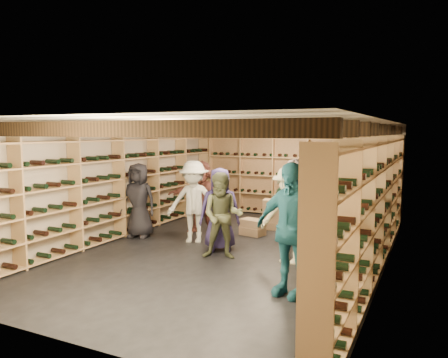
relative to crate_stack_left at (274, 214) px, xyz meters
name	(u,v)px	position (x,y,z in m)	size (l,w,h in m)	color
ground	(229,251)	(-0.14, -2.13, -0.34)	(8.00, 8.00, 0.00)	black
walls	(229,187)	(-0.14, -2.13, 0.86)	(5.52, 8.02, 2.40)	tan
ceiling	(229,122)	(-0.14, -2.13, 2.06)	(5.50, 8.00, 0.01)	beige
ceiling_joists	(229,130)	(-0.14, -2.13, 1.92)	(5.40, 7.12, 0.18)	black
wine_rack_left	(119,187)	(-2.71, -2.13, 0.74)	(0.32, 7.50, 2.15)	tan
wine_rack_right	(374,204)	(2.43, -2.13, 0.74)	(0.32, 7.50, 2.15)	tan
wine_rack_back	(291,176)	(-0.14, 1.70, 0.73)	(4.70, 0.30, 2.15)	tan
crate_stack_left	(274,214)	(0.00, 0.00, 0.00)	(0.55, 0.41, 0.68)	tan
crate_stack_right	(252,227)	(-0.24, -0.75, -0.17)	(0.57, 0.45, 0.34)	tan
crate_loose	(324,240)	(1.35, -0.83, -0.25)	(0.50, 0.33, 0.17)	tan
person_0	(139,200)	(-2.32, -1.99, 0.45)	(0.77, 0.50, 1.58)	black
person_2	(223,216)	(-0.04, -2.61, 0.42)	(0.74, 0.58, 1.52)	#4D5133
person_3	(290,215)	(1.11, -2.35, 0.49)	(1.07, 0.62, 1.66)	beige
person_4	(290,229)	(1.56, -3.79, 0.58)	(1.07, 0.45, 1.83)	#1E5F70
person_5	(201,197)	(-1.32, -1.06, 0.46)	(1.48, 0.47, 1.60)	brown
person_6	(220,209)	(-0.33, -2.15, 0.44)	(0.76, 0.50, 1.56)	#29224F
person_7	(293,207)	(1.00, -1.81, 0.53)	(0.64, 0.42, 1.74)	gray
person_8	(352,204)	(1.95, -1.30, 0.58)	(0.89, 0.70, 1.84)	#431D18
person_9	(194,202)	(-1.06, -1.85, 0.49)	(1.07, 0.61, 1.65)	#A5A498
person_10	(290,204)	(0.63, -0.83, 0.42)	(0.89, 0.37, 1.51)	#294F36
person_11	(321,212)	(1.42, -1.46, 0.42)	(1.41, 0.45, 1.52)	#976599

